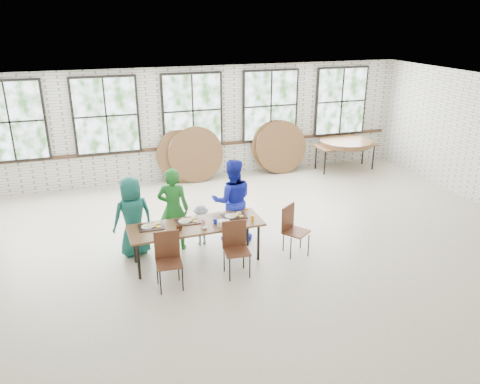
# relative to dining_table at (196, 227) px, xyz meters

# --- Properties ---
(room) EXTENTS (12.00, 12.00, 12.00)m
(room) POSITION_rel_dining_table_xyz_m (1.00, 4.57, 1.14)
(room) COLOR beige
(room) RESTS_ON ground
(dining_table) EXTENTS (2.42, 0.87, 0.74)m
(dining_table) POSITION_rel_dining_table_xyz_m (0.00, 0.00, 0.00)
(dining_table) COLOR brown
(dining_table) RESTS_ON ground
(chair_near_left) EXTENTS (0.45, 0.43, 0.95)m
(chair_near_left) POSITION_rel_dining_table_xyz_m (-0.62, -0.63, -0.13)
(chair_near_left) COLOR #512B1B
(chair_near_left) RESTS_ON ground
(chair_near_right) EXTENTS (0.44, 0.43, 0.95)m
(chair_near_right) POSITION_rel_dining_table_xyz_m (0.55, -0.58, -0.13)
(chair_near_right) COLOR #512B1B
(chair_near_right) RESTS_ON ground
(chair_spare) EXTENTS (0.58, 0.58, 0.95)m
(chair_spare) POSITION_rel_dining_table_xyz_m (1.78, -0.22, -0.13)
(chair_spare) COLOR #512B1B
(chair_spare) RESTS_ON ground
(adult_teal) EXTENTS (0.84, 0.65, 1.52)m
(adult_teal) POSITION_rel_dining_table_xyz_m (-1.05, 0.65, 0.07)
(adult_teal) COLOR #195F54
(adult_teal) RESTS_ON ground
(adult_green) EXTENTS (0.69, 0.56, 1.62)m
(adult_green) POSITION_rel_dining_table_xyz_m (-0.29, 0.65, 0.12)
(adult_green) COLOR #1C6C24
(adult_green) RESTS_ON ground
(toddler) EXTENTS (0.54, 0.33, 0.81)m
(toddler) POSITION_rel_dining_table_xyz_m (0.24, 0.65, -0.28)
(toddler) COLOR #162545
(toddler) RESTS_ON ground
(adult_blue) EXTENTS (0.92, 0.77, 1.68)m
(adult_blue) POSITION_rel_dining_table_xyz_m (0.88, 0.65, 0.15)
(adult_blue) COLOR #1B27BF
(adult_blue) RESTS_ON ground
(storage_table) EXTENTS (1.83, 0.83, 0.74)m
(storage_table) POSITION_rel_dining_table_xyz_m (5.31, 3.97, -0.00)
(storage_table) COLOR brown
(storage_table) RESTS_ON ground
(tabletop_clutter) EXTENTS (2.04, 0.61, 0.11)m
(tabletop_clutter) POSITION_rel_dining_table_xyz_m (0.09, -0.01, 0.08)
(tabletop_clutter) COLOR black
(tabletop_clutter) RESTS_ON dining_table
(round_tops_stacked) EXTENTS (1.50, 1.50, 0.13)m
(round_tops_stacked) POSITION_rel_dining_table_xyz_m (5.31, 3.97, 0.12)
(round_tops_stacked) COLOR brown
(round_tops_stacked) RESTS_ON storage_table
(round_tops_leaning) EXTENTS (4.24, 0.48, 1.48)m
(round_tops_leaning) POSITION_rel_dining_table_xyz_m (2.13, 4.35, 0.05)
(round_tops_leaning) COLOR brown
(round_tops_leaning) RESTS_ON ground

